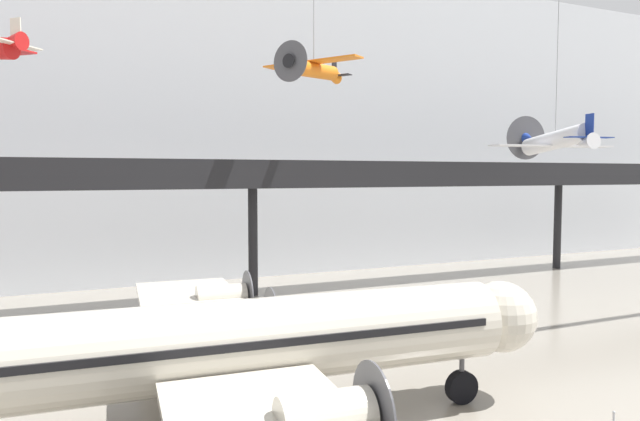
# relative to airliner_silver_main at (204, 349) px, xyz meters

# --- Properties ---
(hangar_back_wall) EXTENTS (140.00, 3.00, 27.68)m
(hangar_back_wall) POSITION_rel_airliner_silver_main_xyz_m (8.48, 30.32, 10.59)
(hangar_back_wall) COLOR silver
(hangar_back_wall) RESTS_ON ground
(mezzanine_walkway) EXTENTS (110.00, 3.20, 9.98)m
(mezzanine_walkway) POSITION_rel_airliner_silver_main_xyz_m (8.48, 20.86, 5.08)
(mezzanine_walkway) COLOR black
(mezzanine_walkway) RESTS_ON ground
(airliner_silver_main) EXTENTS (26.75, 30.37, 8.84)m
(airliner_silver_main) POSITION_rel_airliner_silver_main_xyz_m (0.00, 0.00, 0.00)
(airliner_silver_main) COLOR beige
(airliner_silver_main) RESTS_ON ground
(suspended_plane_orange_highwing) EXTENTS (5.93, 6.48, 7.17)m
(suspended_plane_orange_highwing) POSITION_rel_airliner_silver_main_xyz_m (10.78, 15.81, 12.50)
(suspended_plane_orange_highwing) COLOR orange
(suspended_plane_white_twin) EXTENTS (9.32, 7.66, 11.46)m
(suspended_plane_white_twin) POSITION_rel_airliner_silver_main_xyz_m (27.27, 11.45, 8.07)
(suspended_plane_white_twin) COLOR silver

